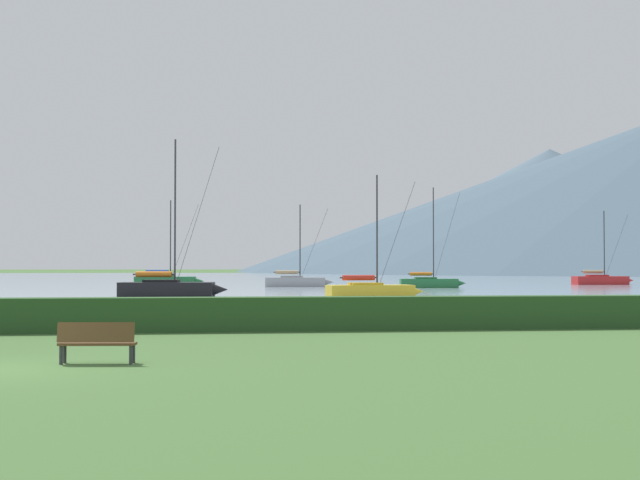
{
  "coord_description": "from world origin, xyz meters",
  "views": [
    {
      "loc": [
        4.27,
        -20.36,
        2.23
      ],
      "look_at": [
        13.03,
        47.01,
        4.11
      ],
      "focal_mm": 51.72,
      "sensor_mm": 36.0,
      "label": 1
    }
  ],
  "objects_px": {
    "sailboat_slip_5": "(601,280)",
    "sailboat_slip_12": "(430,282)",
    "sailboat_slip_4": "(166,280)",
    "sailboat_slip_11": "(296,281)",
    "sailboat_slip_2": "(371,290)",
    "park_bench_near_path": "(97,340)",
    "sailboat_slip_0": "(168,288)"
  },
  "relations": [
    {
      "from": "sailboat_slip_2",
      "to": "sailboat_slip_5",
      "type": "bearing_deg",
      "value": 44.12
    },
    {
      "from": "sailboat_slip_5",
      "to": "park_bench_near_path",
      "type": "relative_size",
      "value": 4.87
    },
    {
      "from": "sailboat_slip_0",
      "to": "sailboat_slip_2",
      "type": "xyz_separation_m",
      "value": [
        13.69,
        -4.81,
        -0.09
      ]
    },
    {
      "from": "sailboat_slip_12",
      "to": "park_bench_near_path",
      "type": "bearing_deg",
      "value": -103.13
    },
    {
      "from": "sailboat_slip_12",
      "to": "sailboat_slip_4",
      "type": "bearing_deg",
      "value": 163.12
    },
    {
      "from": "park_bench_near_path",
      "to": "sailboat_slip_11",
      "type": "bearing_deg",
      "value": 86.85
    },
    {
      "from": "sailboat_slip_5",
      "to": "sailboat_slip_12",
      "type": "height_order",
      "value": "sailboat_slip_12"
    },
    {
      "from": "sailboat_slip_0",
      "to": "sailboat_slip_5",
      "type": "height_order",
      "value": "sailboat_slip_0"
    },
    {
      "from": "sailboat_slip_0",
      "to": "sailboat_slip_5",
      "type": "distance_m",
      "value": 60.43
    },
    {
      "from": "sailboat_slip_11",
      "to": "sailboat_slip_12",
      "type": "xyz_separation_m",
      "value": [
        12.79,
        -6.39,
        -0.03
      ]
    },
    {
      "from": "sailboat_slip_0",
      "to": "sailboat_slip_4",
      "type": "xyz_separation_m",
      "value": [
        -1.43,
        35.64,
        -0.03
      ]
    },
    {
      "from": "sailboat_slip_11",
      "to": "sailboat_slip_12",
      "type": "bearing_deg",
      "value": -21.45
    },
    {
      "from": "sailboat_slip_5",
      "to": "park_bench_near_path",
      "type": "distance_m",
      "value": 94.17
    },
    {
      "from": "sailboat_slip_11",
      "to": "park_bench_near_path",
      "type": "xyz_separation_m",
      "value": [
        -12.28,
        -74.98,
        -0.06
      ]
    },
    {
      "from": "sailboat_slip_12",
      "to": "sailboat_slip_5",
      "type": "bearing_deg",
      "value": 34.19
    },
    {
      "from": "sailboat_slip_12",
      "to": "park_bench_near_path",
      "type": "distance_m",
      "value": 73.03
    },
    {
      "from": "sailboat_slip_4",
      "to": "sailboat_slip_12",
      "type": "distance_m",
      "value": 28.9
    },
    {
      "from": "sailboat_slip_0",
      "to": "sailboat_slip_11",
      "type": "xyz_separation_m",
      "value": [
        12.22,
        30.35,
        -0.05
      ]
    },
    {
      "from": "sailboat_slip_0",
      "to": "sailboat_slip_12",
      "type": "relative_size",
      "value": 1.11
    },
    {
      "from": "sailboat_slip_4",
      "to": "park_bench_near_path",
      "type": "relative_size",
      "value": 5.29
    },
    {
      "from": "sailboat_slip_5",
      "to": "sailboat_slip_2",
      "type": "bearing_deg",
      "value": -129.28
    },
    {
      "from": "sailboat_slip_2",
      "to": "sailboat_slip_11",
      "type": "xyz_separation_m",
      "value": [
        -1.48,
        35.17,
        0.04
      ]
    },
    {
      "from": "sailboat_slip_0",
      "to": "sailboat_slip_12",
      "type": "bearing_deg",
      "value": 50.91
    },
    {
      "from": "sailboat_slip_4",
      "to": "sailboat_slip_5",
      "type": "relative_size",
      "value": 1.09
    },
    {
      "from": "sailboat_slip_0",
      "to": "sailboat_slip_4",
      "type": "bearing_deg",
      "value": 99.43
    },
    {
      "from": "sailboat_slip_0",
      "to": "sailboat_slip_11",
      "type": "distance_m",
      "value": 32.72
    },
    {
      "from": "sailboat_slip_2",
      "to": "sailboat_slip_5",
      "type": "height_order",
      "value": "sailboat_slip_5"
    },
    {
      "from": "sailboat_slip_2",
      "to": "sailboat_slip_11",
      "type": "height_order",
      "value": "sailboat_slip_11"
    },
    {
      "from": "sailboat_slip_0",
      "to": "sailboat_slip_5",
      "type": "xyz_separation_m",
      "value": [
        48.49,
        36.06,
        -0.06
      ]
    },
    {
      "from": "sailboat_slip_4",
      "to": "sailboat_slip_11",
      "type": "relative_size",
      "value": 1.08
    },
    {
      "from": "sailboat_slip_11",
      "to": "sailboat_slip_12",
      "type": "height_order",
      "value": "sailboat_slip_12"
    },
    {
      "from": "sailboat_slip_4",
      "to": "sailboat_slip_5",
      "type": "bearing_deg",
      "value": 8.14
    }
  ]
}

